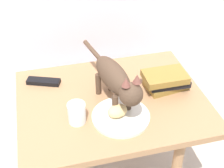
# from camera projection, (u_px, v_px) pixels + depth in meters

# --- Properties ---
(side_table) EXTENTS (0.79, 0.61, 0.56)m
(side_table) POSITION_uv_depth(u_px,v_px,m) (112.00, 112.00, 1.41)
(side_table) COLOR #9E724C
(side_table) RESTS_ON ground
(plate) EXTENTS (0.23, 0.23, 0.01)m
(plate) POSITION_uv_depth(u_px,v_px,m) (121.00, 117.00, 1.27)
(plate) COLOR silver
(plate) RESTS_ON side_table
(bread_roll) EXTENTS (0.09, 0.08, 0.05)m
(bread_roll) POSITION_uv_depth(u_px,v_px,m) (117.00, 111.00, 1.25)
(bread_roll) COLOR #E0BC7A
(bread_roll) RESTS_ON plate
(cat) EXTENTS (0.15, 0.47, 0.23)m
(cat) POSITION_uv_depth(u_px,v_px,m) (116.00, 80.00, 1.25)
(cat) COLOR #4C3828
(cat) RESTS_ON side_table
(book_stack) EXTENTS (0.20, 0.14, 0.08)m
(book_stack) POSITION_uv_depth(u_px,v_px,m) (166.00, 80.00, 1.40)
(book_stack) COLOR olive
(book_stack) RESTS_ON side_table
(candle_jar) EXTENTS (0.07, 0.07, 0.08)m
(candle_jar) POSITION_uv_depth(u_px,v_px,m) (77.00, 114.00, 1.24)
(candle_jar) COLOR silver
(candle_jar) RESTS_ON side_table
(tv_remote) EXTENTS (0.16, 0.10, 0.02)m
(tv_remote) POSITION_uv_depth(u_px,v_px,m) (44.00, 82.00, 1.45)
(tv_remote) COLOR black
(tv_remote) RESTS_ON side_table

